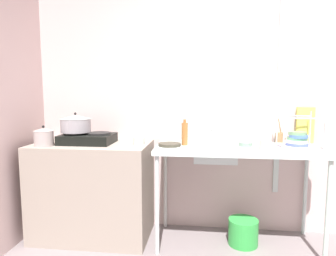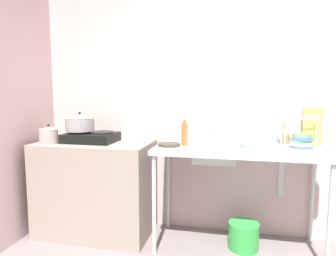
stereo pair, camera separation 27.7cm
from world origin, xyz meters
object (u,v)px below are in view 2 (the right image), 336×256
at_px(faucet, 212,129).
at_px(bottle_by_sink, 185,134).
at_px(dish_rack, 301,142).
at_px(sink_basin, 215,155).
at_px(bottle_by_rack, 334,138).
at_px(small_bowl_on_drainboard, 246,145).
at_px(frying_pan, 169,145).
at_px(bucket_on_floor, 244,235).
at_px(percolator, 140,137).
at_px(stove, 91,137).
at_px(cereal_box, 312,127).
at_px(pot_beside_stove, 49,135).
at_px(cup_by_rack, 264,146).
at_px(pot_on_left_burner, 80,123).
at_px(utensil_jar, 285,139).

relative_size(faucet, bottle_by_sink, 0.99).
distance_m(dish_rack, bottle_by_sink, 1.00).
height_order(sink_basin, bottle_by_rack, bottle_by_rack).
bearing_deg(small_bowl_on_drainboard, frying_pan, -173.63).
height_order(sink_basin, bottle_by_sink, bottle_by_sink).
distance_m(sink_basin, bucket_on_floor, 0.77).
height_order(percolator, dish_rack, dish_rack).
height_order(dish_rack, bottle_by_sink, dish_rack).
relative_size(sink_basin, frying_pan, 1.83).
xyz_separation_m(stove, small_bowl_on_drainboard, (1.47, 0.03, -0.03)).
bearing_deg(cereal_box, dish_rack, -116.07).
bearing_deg(pot_beside_stove, cup_by_rack, 2.48).
bearing_deg(cup_by_rack, bucket_on_floor, 149.29).
height_order(pot_on_left_burner, bottle_by_rack, pot_on_left_burner).
bearing_deg(frying_pan, faucet, 21.52).
bearing_deg(bottle_by_rack, stove, 177.98).
xyz_separation_m(percolator, utensil_jar, (1.32, 0.28, -0.02)).
xyz_separation_m(frying_pan, bottle_by_sink, (0.13, 0.06, 0.09)).
relative_size(percolator, bottle_by_rack, 0.48).
relative_size(percolator, bottle_by_sink, 0.58).
bearing_deg(bottle_by_rack, dish_rack, 150.98).
height_order(cup_by_rack, bottle_by_sink, bottle_by_sink).
relative_size(small_bowl_on_drainboard, cereal_box, 0.36).
bearing_deg(utensil_jar, bottle_by_rack, -45.63).
relative_size(faucet, bottle_by_rack, 0.82).
xyz_separation_m(pot_on_left_burner, frying_pan, (0.91, -0.05, -0.18)).
bearing_deg(pot_beside_stove, cereal_box, 10.57).
distance_m(stove, faucet, 1.17).
bearing_deg(cereal_box, small_bowl_on_drainboard, -153.45).
relative_size(faucet, bucket_on_floor, 0.87).
xyz_separation_m(faucet, cereal_box, (0.89, 0.16, 0.03)).
relative_size(percolator, cereal_box, 0.40).
relative_size(percolator, sink_basin, 0.37).
xyz_separation_m(dish_rack, bucket_on_floor, (-0.45, -0.06, -0.86)).
bearing_deg(stove, percolator, -2.92).
bearing_deg(bucket_on_floor, small_bowl_on_drainboard, 88.51).
xyz_separation_m(pot_beside_stove, bottle_by_sink, (1.26, 0.20, 0.02)).
height_order(faucet, small_bowl_on_drainboard, faucet).
bearing_deg(bottle_by_rack, percolator, 178.25).
distance_m(pot_beside_stove, dish_rack, 2.27).
relative_size(stove, bottle_by_sink, 2.04).
distance_m(pot_beside_stove, bottle_by_sink, 1.28).
xyz_separation_m(cup_by_rack, small_bowl_on_drainboard, (-0.14, 0.13, -0.02)).
bearing_deg(faucet, stove, -175.06).
bearing_deg(utensil_jar, pot_beside_stove, -168.67).
bearing_deg(sink_basin, percolator, -178.63).
relative_size(stove, cereal_box, 1.41).
bearing_deg(pot_on_left_burner, bucket_on_floor, -0.52).
relative_size(stove, pot_on_left_burner, 1.71).
xyz_separation_m(pot_on_left_burner, bottle_by_sink, (1.04, 0.02, -0.08)).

